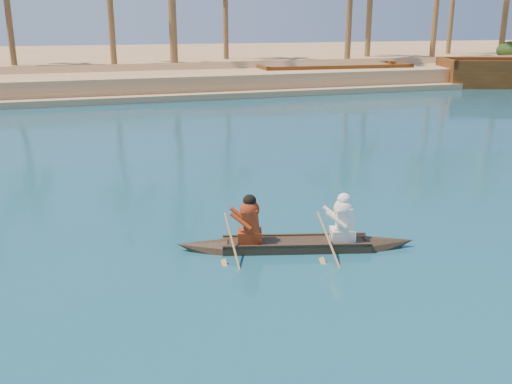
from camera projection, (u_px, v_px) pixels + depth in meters
name	position (u px, v px, depth m)	size (l,w,h in m)	color
sandy_embankment	(186.00, 62.00, 56.95)	(150.00, 51.00, 1.50)	tan
shrub_cluster	(230.00, 66.00, 42.81)	(100.00, 6.00, 2.40)	black
canoe	(296.00, 237.00, 11.54)	(4.85, 1.96, 1.34)	#3A2E1F
barge_mid	(333.00, 77.00, 40.87)	(11.07, 4.30, 1.81)	brown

